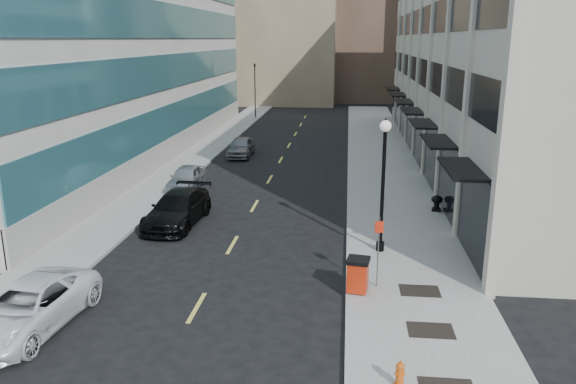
% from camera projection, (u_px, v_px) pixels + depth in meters
% --- Properties ---
extents(ground, '(160.00, 160.00, 0.00)m').
position_uv_depth(ground, '(179.00, 338.00, 17.00)').
color(ground, black).
rests_on(ground, ground).
extents(sidewalk_right, '(5.00, 80.00, 0.15)m').
position_uv_depth(sidewalk_right, '(387.00, 181.00, 35.40)').
color(sidewalk_right, gray).
rests_on(sidewalk_right, ground).
extents(sidewalk_left, '(3.00, 80.00, 0.15)m').
position_uv_depth(sidewalk_left, '(172.00, 176.00, 36.82)').
color(sidewalk_left, gray).
rests_on(sidewalk_left, ground).
extents(building_right, '(15.30, 46.50, 18.25)m').
position_uv_depth(building_right, '(525.00, 35.00, 38.79)').
color(building_right, '#B8B19C').
rests_on(building_right, ground).
extents(building_left, '(16.14, 46.00, 20.00)m').
position_uv_depth(building_left, '(70.00, 22.00, 41.88)').
color(building_left, silver).
rests_on(building_left, ground).
extents(skyline_tan_near, '(14.00, 18.00, 28.00)m').
position_uv_depth(skyline_tan_near, '(287.00, 0.00, 78.92)').
color(skyline_tan_near, '#998564').
rests_on(skyline_tan_near, ground).
extents(skyline_tan_far, '(12.00, 14.00, 22.00)m').
position_uv_depth(skyline_tan_far, '(232.00, 24.00, 90.33)').
color(skyline_tan_far, '#998564').
rests_on(skyline_tan_far, ground).
extents(skyline_stone, '(10.00, 14.00, 20.00)m').
position_uv_depth(skyline_stone, '(447.00, 29.00, 75.82)').
color(skyline_stone, '#B8B19C').
rests_on(skyline_stone, ground).
extents(grate_mid, '(1.40, 1.00, 0.01)m').
position_uv_depth(grate_mid, '(431.00, 330.00, 17.14)').
color(grate_mid, black).
rests_on(grate_mid, sidewalk_right).
extents(grate_far, '(1.40, 1.00, 0.01)m').
position_uv_depth(grate_far, '(420.00, 291.00, 19.83)').
color(grate_far, black).
rests_on(grate_far, sidewalk_right).
extents(road_centerline, '(0.15, 68.20, 0.01)m').
position_uv_depth(road_centerline, '(263.00, 191.00, 33.30)').
color(road_centerline, '#D8CC4C').
rests_on(road_centerline, ground).
extents(traffic_signal, '(0.66, 0.66, 6.98)m').
position_uv_depth(traffic_signal, '(255.00, 67.00, 62.08)').
color(traffic_signal, black).
rests_on(traffic_signal, ground).
extents(car_white_van, '(2.94, 5.52, 1.48)m').
position_uv_depth(car_white_van, '(27.00, 307.00, 17.33)').
color(car_white_van, white).
rests_on(car_white_van, ground).
extents(car_black_pickup, '(2.51, 5.51, 1.56)m').
position_uv_depth(car_black_pickup, '(178.00, 209.00, 27.23)').
color(car_black_pickup, black).
rests_on(car_black_pickup, ground).
extents(car_silver_sedan, '(1.69, 4.17, 1.42)m').
position_uv_depth(car_silver_sedan, '(186.00, 178.00, 33.62)').
color(car_silver_sedan, '#9A9EA3').
rests_on(car_silver_sedan, ground).
extents(car_grey_sedan, '(1.85, 4.39, 1.48)m').
position_uv_depth(car_grey_sedan, '(241.00, 147.00, 43.02)').
color(car_grey_sedan, gray).
rests_on(car_grey_sedan, ground).
extents(fire_hydrant, '(0.30, 0.30, 0.73)m').
position_uv_depth(fire_hydrant, '(400.00, 374.00, 14.29)').
color(fire_hydrant, '#E25810').
rests_on(fire_hydrant, sidewalk_right).
extents(trash_bin, '(0.89, 0.93, 1.25)m').
position_uv_depth(trash_bin, '(358.00, 274.00, 19.60)').
color(trash_bin, '#B2250B').
rests_on(trash_bin, sidewalk_right).
extents(lamppost, '(0.47, 0.47, 5.63)m').
position_uv_depth(lamppost, '(383.00, 174.00, 22.74)').
color(lamppost, black).
rests_on(lamppost, sidewalk_right).
extents(sign_post, '(0.30, 0.11, 2.64)m').
position_uv_depth(sign_post, '(379.00, 242.00, 19.76)').
color(sign_post, slate).
rests_on(sign_post, sidewalk_right).
extents(urn_planter, '(0.59, 0.59, 0.82)m').
position_uv_depth(urn_planter, '(437.00, 201.00, 28.93)').
color(urn_planter, black).
rests_on(urn_planter, sidewalk_right).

